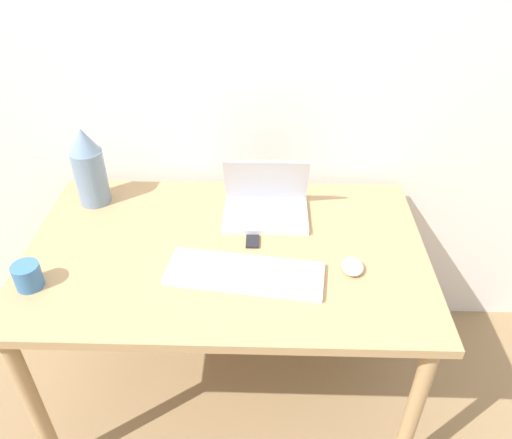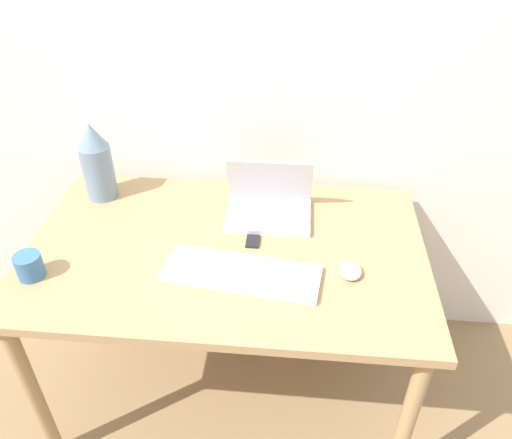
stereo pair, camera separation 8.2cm
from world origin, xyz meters
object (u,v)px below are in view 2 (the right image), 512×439
keyboard (242,273)px  mp3_player (253,241)px  laptop (269,203)px  mug (29,266)px  mouse (351,271)px  vase (96,162)px

keyboard → mp3_player: 0.16m
laptop → mug: 0.79m
mouse → mug: mug is taller
mouse → mp3_player: size_ratio=1.36×
vase → mp3_player: size_ratio=4.66×
vase → mug: 0.47m
mp3_player → mug: size_ratio=0.78×
laptop → mp3_player: (-0.04, -0.17, -0.04)m
keyboard → mug: size_ratio=6.13×
mp3_player → mug: bearing=-161.1°
keyboard → mug: 0.63m
keyboard → mouse: 0.33m
keyboard → mug: mug is taller
laptop → mouse: laptop is taller
mp3_player → mouse: bearing=-22.2°
vase → keyboard: bearing=-34.6°
laptop → keyboard: (-0.06, -0.33, -0.04)m
keyboard → mp3_player: keyboard is taller
laptop → mug: laptop is taller
laptop → mp3_player: 0.18m
laptop → keyboard: size_ratio=0.60×
laptop → mouse: bearing=-47.4°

